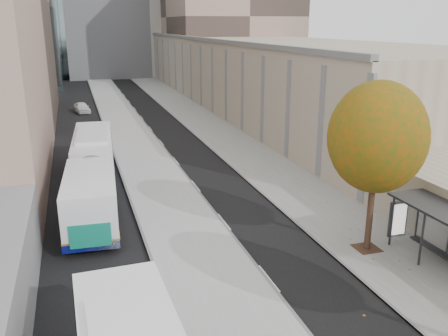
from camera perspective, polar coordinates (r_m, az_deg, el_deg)
name	(u,v)px	position (r m, az deg, el deg)	size (l,w,h in m)	color
bus_platform	(137,147)	(40.17, -10.43, 2.55)	(4.25, 150.00, 0.15)	#A9A9A9
sidewalk	(228,140)	(41.85, 0.50, 3.37)	(4.75, 150.00, 0.08)	gray
building_tan	(241,65)	(72.05, 2.00, 12.25)	(18.00, 92.00, 8.00)	tan
bus_shelter	(443,217)	(21.78, 24.83, -5.32)	(1.90, 4.40, 2.53)	#383A3F
tree_c	(377,137)	(21.11, 17.96, 3.52)	(4.20, 4.20, 7.28)	#2E2413
bus_far	(93,170)	(29.26, -15.51, -0.21)	(3.52, 17.00, 2.81)	white
distant_car	(82,108)	(57.61, -16.72, 6.98)	(1.43, 3.55, 1.21)	white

